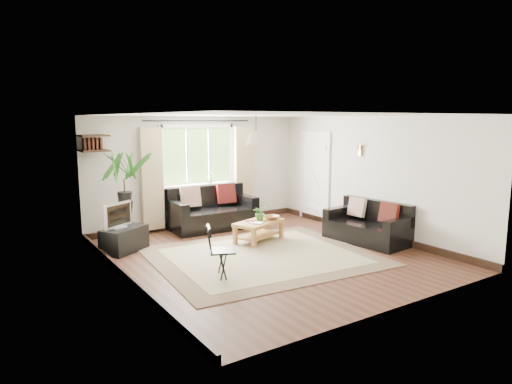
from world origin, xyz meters
TOP-DOWN VIEW (x-y plane):
  - floor at (0.00, 0.00)m, footprint 5.50×5.50m
  - ceiling at (0.00, 0.00)m, footprint 5.50×5.50m
  - wall_back at (0.00, 2.75)m, footprint 5.00×0.02m
  - wall_front at (0.00, -2.75)m, footprint 5.00×0.02m
  - wall_left at (-2.50, 0.00)m, footprint 0.02×5.50m
  - wall_right at (2.50, 0.00)m, footprint 0.02×5.50m
  - rug at (-0.16, -0.05)m, footprint 3.84×3.37m
  - window at (0.00, 2.71)m, footprint 2.50×0.16m
  - door at (2.47, 1.70)m, footprint 0.06×0.96m
  - corner_shelf at (-2.25, 2.50)m, footprint 0.50×0.50m
  - pendant_lamp at (0.00, 0.40)m, footprint 0.36×0.36m
  - wall_sconce at (2.43, 0.30)m, footprint 0.12×0.12m
  - sofa_back at (0.09, 2.24)m, footprint 1.84×0.96m
  - sofa_right at (2.05, -0.35)m, footprint 1.65×0.95m
  - coffee_table at (0.32, 0.80)m, footprint 1.11×0.83m
  - table_plant at (0.39, 0.87)m, footprint 0.35×0.33m
  - bowl at (0.62, 0.81)m, footprint 0.30×0.30m
  - book_a at (0.12, 0.63)m, footprint 0.27×0.29m
  - book_b at (0.10, 0.84)m, footprint 0.17×0.22m
  - tv_stand at (-2.04, 1.57)m, footprint 0.93×0.81m
  - tv at (-2.13, 1.57)m, footprint 0.64×0.50m
  - palm_stand at (-1.84, 2.08)m, footprint 0.69×0.69m
  - folding_chair at (-1.24, -0.58)m, footprint 0.54×0.54m
  - sill_plant at (0.25, 2.63)m, footprint 0.14×0.10m

SIDE VIEW (x-z plane):
  - floor at x=0.00m, z-range 0.00..0.00m
  - rug at x=-0.16m, z-range 0.00..0.02m
  - coffee_table at x=0.32m, z-range 0.00..0.40m
  - tv_stand at x=-2.04m, z-range 0.00..0.44m
  - sofa_right at x=2.05m, z-range 0.00..0.74m
  - folding_chair at x=-1.24m, z-range 0.00..0.79m
  - book_a at x=0.12m, z-range 0.40..0.42m
  - book_b at x=0.10m, z-range 0.40..0.42m
  - sofa_back at x=0.09m, z-range 0.00..0.85m
  - bowl at x=0.62m, z-range 0.40..0.48m
  - table_plant at x=0.39m, z-range 0.40..0.71m
  - tv at x=-2.13m, z-range 0.44..0.91m
  - palm_stand at x=-1.84m, z-range 0.00..1.74m
  - door at x=2.47m, z-range -0.03..2.03m
  - sill_plant at x=0.25m, z-range 0.93..1.20m
  - wall_back at x=0.00m, z-range 0.00..2.40m
  - wall_front at x=0.00m, z-range 0.00..2.40m
  - wall_left at x=-2.50m, z-range 0.00..2.40m
  - wall_right at x=2.50m, z-range 0.00..2.40m
  - window at x=0.00m, z-range 0.47..2.63m
  - wall_sconce at x=2.43m, z-range 1.60..1.88m
  - corner_shelf at x=-2.25m, z-range 1.72..2.06m
  - pendant_lamp at x=0.00m, z-range 1.78..2.32m
  - ceiling at x=0.00m, z-range 2.40..2.40m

